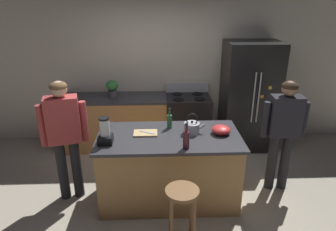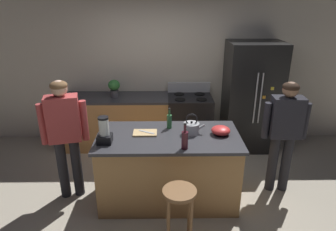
# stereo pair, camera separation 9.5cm
# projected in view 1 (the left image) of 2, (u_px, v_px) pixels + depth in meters

# --- Properties ---
(ground_plane) EXTENTS (14.00, 14.00, 0.00)m
(ground_plane) POSITION_uv_depth(u_px,v_px,m) (169.00, 197.00, 4.16)
(ground_plane) COLOR #B2A893
(back_wall) EXTENTS (8.00, 0.10, 2.70)m
(back_wall) POSITION_uv_depth(u_px,v_px,m) (164.00, 67.00, 5.46)
(back_wall) COLOR beige
(back_wall) RESTS_ON ground_plane
(kitchen_island) EXTENTS (1.80, 0.93, 0.93)m
(kitchen_island) POSITION_uv_depth(u_px,v_px,m) (169.00, 167.00, 3.99)
(kitchen_island) COLOR #B7844C
(kitchen_island) RESTS_ON ground_plane
(back_counter_run) EXTENTS (2.00, 0.64, 0.93)m
(back_counter_run) POSITION_uv_depth(u_px,v_px,m) (120.00, 122.00, 5.40)
(back_counter_run) COLOR #B7844C
(back_counter_run) RESTS_ON ground_plane
(refrigerator) EXTENTS (0.90, 0.73, 1.87)m
(refrigerator) POSITION_uv_depth(u_px,v_px,m) (249.00, 96.00, 5.26)
(refrigerator) COLOR black
(refrigerator) RESTS_ON ground_plane
(stove_range) EXTENTS (0.76, 0.65, 1.11)m
(stove_range) POSITION_uv_depth(u_px,v_px,m) (188.00, 121.00, 5.41)
(stove_range) COLOR black
(stove_range) RESTS_ON ground_plane
(person_by_island_left) EXTENTS (0.59, 0.31, 1.63)m
(person_by_island_left) POSITION_uv_depth(u_px,v_px,m) (64.00, 131.00, 3.82)
(person_by_island_left) COLOR #26262B
(person_by_island_left) RESTS_ON ground_plane
(person_by_sink_right) EXTENTS (0.59, 0.24, 1.57)m
(person_by_sink_right) POSITION_uv_depth(u_px,v_px,m) (284.00, 126.00, 4.02)
(person_by_sink_right) COLOR #26262B
(person_by_sink_right) RESTS_ON ground_plane
(bar_stool) EXTENTS (0.36, 0.36, 0.69)m
(bar_stool) POSITION_uv_depth(u_px,v_px,m) (182.00, 202.00, 3.21)
(bar_stool) COLOR brown
(bar_stool) RESTS_ON ground_plane
(potted_plant) EXTENTS (0.20, 0.20, 0.30)m
(potted_plant) POSITION_uv_depth(u_px,v_px,m) (112.00, 88.00, 5.15)
(potted_plant) COLOR #4C4C51
(potted_plant) RESTS_ON back_counter_run
(blender_appliance) EXTENTS (0.17, 0.17, 0.33)m
(blender_appliance) POSITION_uv_depth(u_px,v_px,m) (105.00, 133.00, 3.56)
(blender_appliance) COLOR black
(blender_appliance) RESTS_ON kitchen_island
(bottle_wine) EXTENTS (0.08, 0.08, 0.32)m
(bottle_wine) POSITION_uv_depth(u_px,v_px,m) (186.00, 139.00, 3.45)
(bottle_wine) COLOR #471923
(bottle_wine) RESTS_ON kitchen_island
(bottle_olive_oil) EXTENTS (0.07, 0.07, 0.28)m
(bottle_olive_oil) POSITION_uv_depth(u_px,v_px,m) (169.00, 121.00, 3.99)
(bottle_olive_oil) COLOR #2D6638
(bottle_olive_oil) RESTS_ON kitchen_island
(mixing_bowl) EXTENTS (0.24, 0.24, 0.11)m
(mixing_bowl) POSITION_uv_depth(u_px,v_px,m) (221.00, 130.00, 3.84)
(mixing_bowl) COLOR red
(mixing_bowl) RESTS_ON kitchen_island
(tea_kettle) EXTENTS (0.28, 0.20, 0.27)m
(tea_kettle) POSITION_uv_depth(u_px,v_px,m) (192.00, 127.00, 3.85)
(tea_kettle) COLOR #B7BABF
(tea_kettle) RESTS_ON kitchen_island
(cutting_board) EXTENTS (0.30, 0.20, 0.02)m
(cutting_board) POSITION_uv_depth(u_px,v_px,m) (146.00, 133.00, 3.85)
(cutting_board) COLOR tan
(cutting_board) RESTS_ON kitchen_island
(chef_knife) EXTENTS (0.21, 0.13, 0.01)m
(chef_knife) POSITION_uv_depth(u_px,v_px,m) (147.00, 132.00, 3.85)
(chef_knife) COLOR #B7BABF
(chef_knife) RESTS_ON cutting_board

